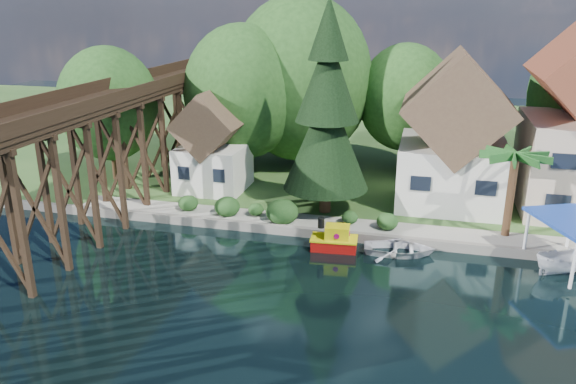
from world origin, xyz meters
name	(u,v)px	position (x,y,z in m)	size (l,w,h in m)	color
ground	(313,300)	(0.00, 0.00, 0.00)	(140.00, 140.00, 0.00)	black
bank	(377,143)	(0.00, 34.00, 0.25)	(140.00, 52.00, 0.50)	#25461C
seawall	(401,241)	(4.00, 8.00, 0.31)	(60.00, 0.40, 0.62)	slate
promenade	(434,233)	(6.00, 9.30, 0.53)	(50.00, 2.60, 0.06)	gray
trestle_bridge	(84,155)	(-16.00, 5.17, 5.35)	(4.12, 44.18, 9.30)	black
house_left	(454,140)	(7.00, 16.00, 5.14)	(7.64, 8.64, 11.02)	silver
shed	(213,148)	(-11.00, 14.50, 3.83)	(5.09, 5.40, 7.85)	silver
bg_trees	(379,96)	(1.00, 21.25, 7.29)	(49.90, 13.30, 10.57)	#382314
shrubs	(275,209)	(-4.60, 9.26, 1.23)	(15.76, 2.47, 1.70)	#163E16
conifer	(327,114)	(-1.55, 11.62, 7.50)	(5.90, 5.90, 14.53)	#382314
palm_tree	(515,159)	(10.37, 10.09, 5.58)	(5.25, 5.25, 5.82)	#382314
tugboat	(335,240)	(0.02, 6.52, 0.62)	(2.98, 1.79, 2.08)	#B60F0C
boat_white_a	(400,247)	(3.98, 6.79, 0.45)	(3.09, 4.33, 0.90)	white
boat_canopy	(571,251)	(13.38, 6.54, 1.38)	(5.15, 5.96, 3.22)	white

